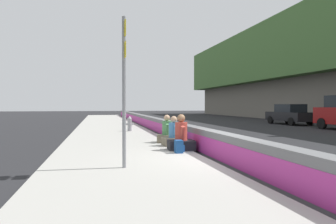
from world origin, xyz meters
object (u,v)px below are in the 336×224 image
seated_person_middle (174,136)px  backpack (179,147)px  parked_car_fourth (290,114)px  seated_person_rear (167,134)px  route_sign_post (124,81)px  fire_hydrant (130,123)px  seated_person_foreground (181,139)px

seated_person_middle → backpack: (-1.77, 0.26, -0.15)m
parked_car_fourth → backpack: bearing=136.7°
seated_person_middle → seated_person_rear: size_ratio=0.99×
route_sign_post → backpack: 3.30m
backpack → seated_person_rear: bearing=-4.6°
fire_hydrant → seated_person_rear: 5.87m
seated_person_foreground → seated_person_rear: seated_person_foreground is taller
fire_hydrant → seated_person_foreground: size_ratio=0.74×
seated_person_rear → parked_car_fourth: bearing=-49.2°
seated_person_foreground → seated_person_rear: bearing=0.1°
backpack → parked_car_fourth: 19.37m
seated_person_foreground → parked_car_fourth: (13.48, -13.04, 0.35)m
seated_person_foreground → seated_person_middle: bearing=-1.3°
seated_person_foreground → seated_person_middle: seated_person_foreground is taller
route_sign_post → seated_person_middle: (3.74, -2.12, -1.73)m
seated_person_rear → fire_hydrant: bearing=9.1°
seated_person_rear → route_sign_post: bearing=156.4°
fire_hydrant → seated_person_middle: seated_person_middle is taller
fire_hydrant → seated_person_rear: seated_person_rear is taller
fire_hydrant → seated_person_foreground: seated_person_foreground is taller
seated_person_foreground → backpack: 0.68m
parked_car_fourth → route_sign_post: bearing=136.7°
seated_person_foreground → seated_person_middle: 1.15m
seated_person_rear → parked_car_fourth: 17.25m
seated_person_rear → seated_person_foreground: bearing=-179.9°
seated_person_foreground → seated_person_rear: 2.20m
seated_person_rear → backpack: size_ratio=2.77×
route_sign_post → parked_car_fourth: 22.12m
seated_person_foreground → fire_hydrant: bearing=6.6°
fire_hydrant → backpack: bearing=-175.4°
seated_person_foreground → seated_person_middle: (1.15, -0.03, -0.03)m
parked_car_fourth → seated_person_rear: bearing=130.8°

